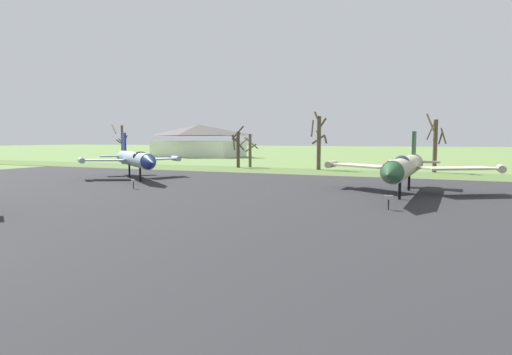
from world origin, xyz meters
TOP-DOWN VIEW (x-y plane):
  - asphalt_apron at (0.00, 17.18)m, footprint 89.94×57.26m
  - grass_verge_strip at (0.00, 51.81)m, footprint 149.94×12.00m
  - jet_fighter_front_left at (15.69, 29.51)m, footprint 15.30×17.79m
  - info_placard_front_left at (15.37, 20.94)m, footprint 0.59×0.30m
  - jet_fighter_rear_center at (-14.64, 31.87)m, footprint 15.43×13.71m
  - info_placard_rear_center at (-8.30, 23.91)m, footprint 0.58×0.35m
  - bare_tree_far_left at (-37.84, 56.39)m, footprint 3.24×3.27m
  - bare_tree_left_of_center at (-12.72, 55.60)m, footprint 2.98×3.00m
  - bare_tree_center at (-11.38, 57.39)m, footprint 3.48×3.45m
  - bare_tree_right_of_center at (0.95, 56.21)m, footprint 2.67×2.76m
  - bare_tree_far_right at (17.56, 57.53)m, footprint 2.91×2.72m
  - visitor_building at (-43.20, 93.44)m, footprint 24.38×14.58m

SIDE VIEW (x-z plane):
  - asphalt_apron at x=0.00m, z-range 0.00..0.05m
  - grass_verge_strip at x=0.00m, z-range 0.00..0.06m
  - info_placard_rear_center at x=-8.30m, z-range 0.13..1.12m
  - info_placard_front_left at x=15.37m, z-range 0.15..1.20m
  - jet_fighter_front_left at x=15.69m, z-range -0.30..5.23m
  - jet_fighter_rear_center at x=-14.64m, z-range -0.33..5.27m
  - bare_tree_center at x=-11.38m, z-range 0.22..5.89m
  - bare_tree_left_of_center at x=-12.72m, z-range -0.02..7.04m
  - bare_tree_far_left at x=-37.84m, z-range 0.26..7.89m
  - bare_tree_far_right at x=17.56m, z-range -0.03..8.38m
  - visitor_building at x=-43.20m, z-range -0.01..8.85m
  - bare_tree_right_of_center at x=0.95m, z-range 0.14..9.18m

